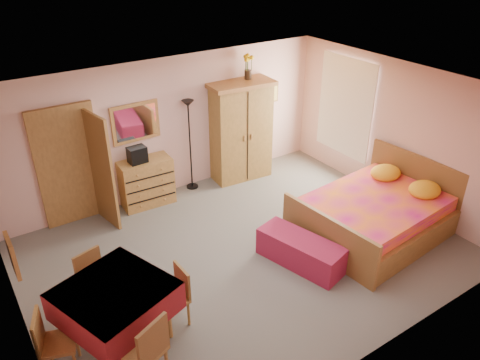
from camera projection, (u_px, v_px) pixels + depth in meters
floor at (245, 252)px, 7.45m from camera, size 6.50×6.50×0.00m
ceiling at (246, 95)px, 6.21m from camera, size 6.50×6.50×0.00m
wall_back at (170, 127)px, 8.66m from camera, size 6.50×0.10×2.60m
wall_front at (378, 273)px, 5.00m from camera, size 6.50×0.10×2.60m
wall_left at (7, 258)px, 5.24m from camera, size 0.10×5.00×2.60m
wall_right at (394, 133)px, 8.42m from camera, size 0.10×5.00×2.60m
doorway at (69, 167)px, 7.84m from camera, size 1.06×0.12×2.15m
window at (346, 107)px, 9.21m from camera, size 0.08×1.40×1.95m
picture_left at (12, 256)px, 4.63m from camera, size 0.04×0.32×0.42m
picture_back at (272, 93)px, 9.67m from camera, size 0.30×0.04×0.40m
chest_of_drawers at (147, 182)px, 8.57m from camera, size 0.96×0.52×0.89m
wall_mirror at (136, 122)px, 8.20m from camera, size 0.89×0.08×0.70m
stereo at (137, 155)px, 8.23m from camera, size 0.32×0.24×0.29m
floor_lamp at (190, 146)px, 8.90m from camera, size 0.27×0.27×1.80m
wardrobe at (241, 131)px, 9.27m from camera, size 1.33×0.76×2.00m
sunflower_vase at (248, 67)px, 8.84m from camera, size 0.19×0.19×0.48m
bed at (375, 205)px, 7.66m from camera, size 2.54×2.07×1.11m
bench at (301, 251)px, 7.11m from camera, size 0.83×1.44×0.45m
dining_table at (118, 316)px, 5.65m from camera, size 1.49×1.49×0.86m
chair_south at (142, 350)px, 5.12m from camera, size 0.58×0.58×0.97m
chair_north at (98, 283)px, 6.16m from camera, size 0.48×0.48×0.86m
chair_west at (58, 342)px, 5.28m from camera, size 0.50×0.50×0.86m
chair_east at (171, 298)px, 5.93m from camera, size 0.38×0.38×0.83m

